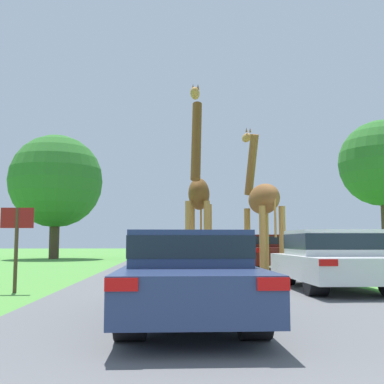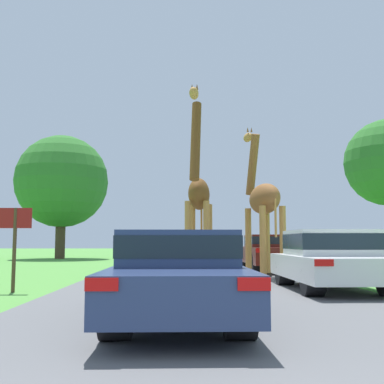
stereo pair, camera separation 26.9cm
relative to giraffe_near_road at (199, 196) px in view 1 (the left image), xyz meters
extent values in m
cube|color=#5B5B5E|center=(0.18, 17.47, -2.38)|extent=(6.91, 120.00, 0.00)
cylinder|color=#B77F3D|center=(0.19, -0.49, -1.28)|extent=(0.17, 0.17, 2.19)
cylinder|color=#2D2319|center=(0.19, -0.49, -2.33)|extent=(0.22, 0.22, 0.10)
cylinder|color=#B77F3D|center=(-0.31, -0.42, -1.28)|extent=(0.17, 0.17, 2.19)
cylinder|color=#2D2319|center=(-0.31, -0.42, -2.33)|extent=(0.22, 0.22, 0.10)
cylinder|color=#B77F3D|center=(0.35, 0.72, -1.28)|extent=(0.17, 0.17, 2.19)
cylinder|color=#2D2319|center=(0.35, 0.72, -2.33)|extent=(0.22, 0.22, 0.10)
cylinder|color=#B77F3D|center=(-0.15, 0.79, -1.28)|extent=(0.17, 0.17, 2.19)
cylinder|color=#2D2319|center=(-0.15, 0.79, -2.33)|extent=(0.22, 0.22, 0.10)
ellipsoid|color=brown|center=(0.02, 0.15, 0.06)|extent=(0.82, 1.81, 0.90)
cylinder|color=brown|center=(-0.11, -0.85, 1.42)|extent=(0.38, 0.99, 2.30)
ellipsoid|color=#B77F3D|center=(-0.17, -1.32, 2.57)|extent=(0.31, 0.59, 0.30)
cylinder|color=#B77F3D|center=(0.13, 0.97, -0.54)|extent=(0.06, 0.06, 1.21)
cone|color=brown|center=(-0.09, -1.16, 2.80)|extent=(0.07, 0.07, 0.16)
cone|color=brown|center=(-0.22, -1.15, 2.80)|extent=(0.07, 0.07, 0.16)
cylinder|color=#B77F3D|center=(1.60, 1.36, -1.32)|extent=(0.19, 0.19, 2.12)
cylinder|color=#2D2319|center=(1.60, 1.36, -2.32)|extent=(0.25, 0.25, 0.11)
cylinder|color=#B77F3D|center=(2.21, 1.49, -1.32)|extent=(0.19, 0.19, 2.12)
cylinder|color=#2D2319|center=(2.21, 1.49, -2.32)|extent=(0.25, 0.25, 0.11)
cylinder|color=#B77F3D|center=(1.85, 0.19, -1.32)|extent=(0.19, 0.19, 2.12)
cylinder|color=#2D2319|center=(1.85, 0.19, -2.32)|extent=(0.25, 0.25, 0.11)
cylinder|color=#B77F3D|center=(2.46, 0.31, -1.32)|extent=(0.19, 0.19, 2.12)
cylinder|color=#2D2319|center=(2.46, 0.31, -2.32)|extent=(0.25, 0.25, 0.11)
ellipsoid|color=brown|center=(2.03, 0.84, -0.01)|extent=(1.07, 1.83, 0.92)
cylinder|color=brown|center=(1.83, 1.77, 1.19)|extent=(0.44, 0.90, 1.97)
ellipsoid|color=#B77F3D|center=(1.75, 2.18, 2.18)|extent=(0.35, 0.60, 0.30)
cylinder|color=#B77F3D|center=(2.20, 0.04, -0.59)|extent=(0.07, 0.07, 1.16)
cone|color=brown|center=(1.72, 2.00, 2.41)|extent=(0.07, 0.07, 0.16)
cone|color=brown|center=(1.85, 2.03, 2.41)|extent=(0.07, 0.07, 0.16)
cube|color=navy|center=(-0.57, -6.74, -1.87)|extent=(1.70, 4.72, 0.50)
cube|color=navy|center=(-0.57, -6.74, -1.39)|extent=(1.53, 2.12, 0.46)
cube|color=#19232D|center=(-0.57, -6.74, -1.37)|extent=(1.55, 2.14, 0.28)
cube|color=red|center=(-1.27, -9.10, -1.69)|extent=(0.31, 0.03, 0.12)
cube|color=red|center=(0.13, -9.10, -1.69)|extent=(0.31, 0.03, 0.12)
cylinder|color=black|center=(-1.25, -5.32, -2.08)|extent=(0.34, 0.61, 0.61)
cylinder|color=black|center=(0.11, -5.32, -2.08)|extent=(0.34, 0.61, 0.61)
cylinder|color=black|center=(-1.25, -8.15, -2.08)|extent=(0.34, 0.61, 0.61)
cylinder|color=black|center=(0.11, -8.15, -2.08)|extent=(0.34, 0.61, 0.61)
cube|color=#144C28|center=(-1.23, 15.97, -1.73)|extent=(1.71, 4.72, 0.69)
cube|color=#144C28|center=(-1.23, 15.97, -1.13)|extent=(1.54, 2.13, 0.52)
cube|color=#19232D|center=(-1.23, 15.97, -1.10)|extent=(1.56, 2.15, 0.31)
cube|color=red|center=(-1.93, 13.60, -1.49)|extent=(0.31, 0.03, 0.17)
cube|color=red|center=(-0.53, 13.60, -1.49)|extent=(0.31, 0.03, 0.17)
cylinder|color=black|center=(-1.91, 17.39, -2.02)|extent=(0.34, 0.72, 0.72)
cylinder|color=black|center=(-0.55, 17.39, -2.02)|extent=(0.34, 0.72, 0.72)
cylinder|color=black|center=(-1.91, 14.55, -2.02)|extent=(0.34, 0.72, 0.72)
cylinder|color=black|center=(-0.55, 14.55, -2.02)|extent=(0.34, 0.72, 0.72)
cube|color=silver|center=(2.89, -2.69, -1.87)|extent=(1.96, 4.20, 0.52)
cube|color=silver|center=(2.89, -2.69, -1.33)|extent=(1.76, 1.89, 0.57)
cube|color=#19232D|center=(2.89, -2.69, -1.30)|extent=(1.78, 1.91, 0.34)
cube|color=red|center=(2.09, -4.80, -1.69)|extent=(0.35, 0.03, 0.12)
cylinder|color=black|center=(2.10, -1.43, -2.08)|extent=(0.39, 0.60, 0.60)
cylinder|color=black|center=(3.67, -1.43, -2.08)|extent=(0.39, 0.60, 0.60)
cylinder|color=black|center=(2.10, -3.95, -2.08)|extent=(0.39, 0.60, 0.60)
cube|color=#561914|center=(2.86, 4.37, -1.79)|extent=(1.84, 4.60, 0.58)
cube|color=#561914|center=(2.86, 4.37, -1.27)|extent=(1.66, 2.07, 0.45)
cube|color=#19232D|center=(2.86, 4.37, -1.25)|extent=(1.67, 2.09, 0.27)
cube|color=red|center=(2.11, 2.06, -1.58)|extent=(0.33, 0.03, 0.14)
cube|color=red|center=(3.62, 2.06, -1.58)|extent=(0.33, 0.03, 0.14)
cylinder|color=black|center=(2.12, 5.75, -2.03)|extent=(0.37, 0.71, 0.71)
cylinder|color=black|center=(3.60, 5.75, -2.03)|extent=(0.37, 0.71, 0.71)
cylinder|color=black|center=(2.12, 2.99, -2.03)|extent=(0.37, 0.71, 0.71)
cylinder|color=black|center=(3.60, 2.99, -2.03)|extent=(0.37, 0.71, 0.71)
cylinder|color=#4C3828|center=(-8.18, 17.75, -0.33)|extent=(0.63, 0.63, 4.11)
sphere|color=#2D7028|center=(-8.18, 17.75, 2.63)|extent=(6.00, 6.00, 6.00)
sphere|color=#2D7028|center=(11.16, 12.61, 3.12)|extent=(4.85, 4.85, 4.85)
cylinder|color=#4C3823|center=(-4.11, -3.02, -1.48)|extent=(0.08, 0.08, 1.81)
cube|color=maroon|center=(-4.11, -3.02, -0.79)|extent=(0.70, 0.04, 0.44)
camera|label=1|loc=(-0.84, -13.56, -1.31)|focal=45.00mm
camera|label=2|loc=(-0.57, -13.57, -1.31)|focal=45.00mm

